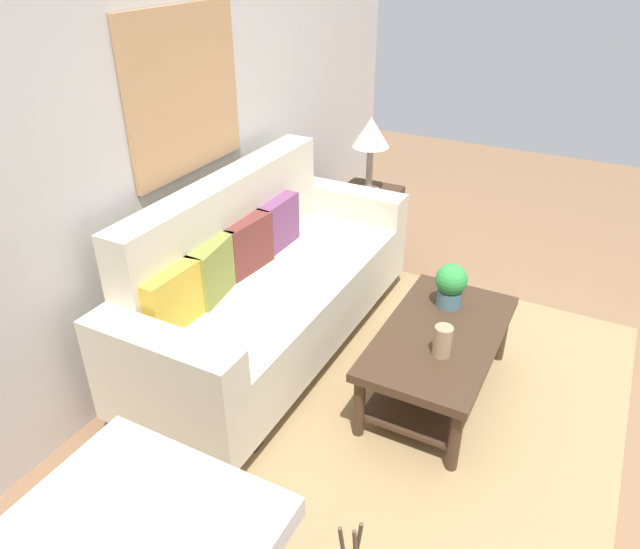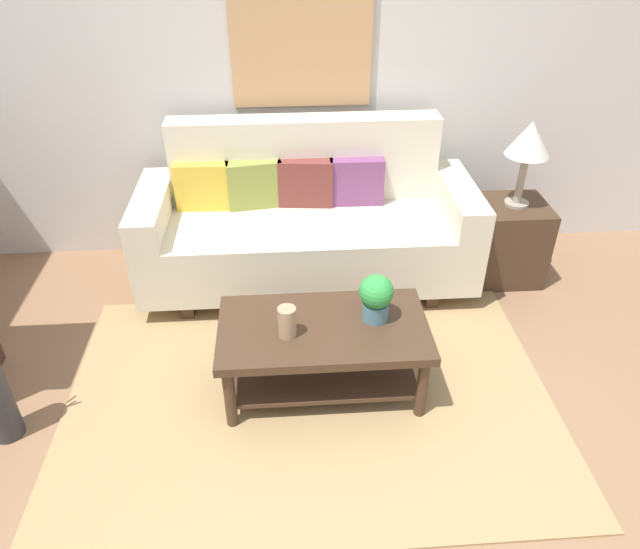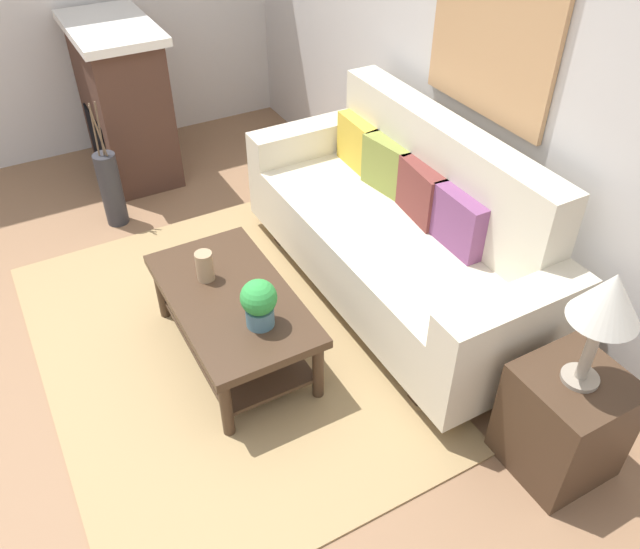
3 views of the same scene
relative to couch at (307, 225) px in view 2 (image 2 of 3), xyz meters
name	(u,v)px [view 2 (image 2 of 3)]	position (x,y,z in m)	size (l,w,h in m)	color
ground_plane	(315,473)	(-0.06, -1.67, -0.43)	(9.56, 9.56, 0.00)	#8C6647
wall_back	(293,64)	(-0.06, 0.54, 0.92)	(5.56, 0.10, 2.70)	silver
area_rug	(309,396)	(-0.06, -1.17, -0.42)	(2.62, 1.83, 0.01)	#A38456
couch	(307,225)	(0.00, 0.00, 0.00)	(2.19, 0.84, 1.08)	beige
throw_pillow_mustard	(203,186)	(-0.68, 0.13, 0.25)	(0.36, 0.12, 0.32)	gold
throw_pillow_olive	(255,184)	(-0.34, 0.13, 0.25)	(0.36, 0.12, 0.32)	olive
throw_pillow_maroon	(306,183)	(0.00, 0.13, 0.25)	(0.36, 0.12, 0.32)	brown
throw_pillow_plum	(356,181)	(0.34, 0.13, 0.25)	(0.36, 0.12, 0.32)	#7A4270
coffee_table	(323,343)	(0.03, -1.08, -0.12)	(1.10, 0.60, 0.43)	#422D1E
tabletop_vase	(287,322)	(-0.16, -1.14, 0.08)	(0.09, 0.09, 0.17)	tan
potted_plant_tabletop	(376,296)	(0.30, -1.04, 0.14)	(0.18, 0.18, 0.26)	slate
side_table	(509,241)	(1.40, -0.05, -0.15)	(0.44, 0.44, 0.56)	#422D1E
table_lamp	(529,142)	(1.40, -0.05, 0.56)	(0.28, 0.28, 0.57)	gray
framed_painting	(301,37)	(0.00, 0.47, 1.10)	(0.91, 0.03, 0.88)	tan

